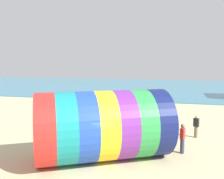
{
  "coord_description": "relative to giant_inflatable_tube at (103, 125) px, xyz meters",
  "views": [
    {
      "loc": [
        4.14,
        -11.92,
        5.36
      ],
      "look_at": [
        0.35,
        2.79,
        3.63
      ],
      "focal_mm": 40.0,
      "sensor_mm": 36.0,
      "label": 1
    }
  ],
  "objects": [
    {
      "name": "ground_plane",
      "position": [
        -0.37,
        -0.8,
        -1.89
      ],
      "size": [
        120.0,
        120.0,
        0.0
      ],
      "primitive_type": "plane",
      "color": "#CCBA8C"
    },
    {
      "name": "kite_handler",
      "position": [
        4.23,
        1.93,
        -0.98
      ],
      "size": [
        0.32,
        0.41,
        1.76
      ],
      "color": "#383D56",
      "rests_on": "ground"
    },
    {
      "name": "bystander_near_water",
      "position": [
        5.23,
        5.35,
        -1.07
      ],
      "size": [
        0.42,
        0.37,
        1.61
      ],
      "color": "#726651",
      "rests_on": "ground"
    },
    {
      "name": "bystander_mid_beach",
      "position": [
        3.07,
        12.75,
        -1.07
      ],
      "size": [
        0.42,
        0.38,
        1.62
      ],
      "color": "black",
      "rests_on": "ground"
    },
    {
      "name": "giant_inflatable_tube",
      "position": [
        0.0,
        0.0,
        0.0
      ],
      "size": [
        8.02,
        6.77,
        3.78
      ],
      "color": "red",
      "rests_on": "ground"
    },
    {
      "name": "sea",
      "position": [
        -0.37,
        39.68,
        -1.84
      ],
      "size": [
        120.0,
        40.0,
        0.1
      ],
      "primitive_type": "cube",
      "color": "teal",
      "rests_on": "ground"
    }
  ]
}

